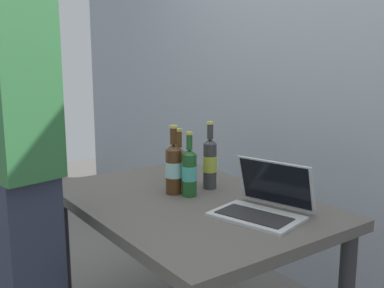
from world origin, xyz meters
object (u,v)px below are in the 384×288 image
beer_bottle_amber (179,165)px  beer_bottle_green (174,167)px  beer_bottle_brown (189,171)px  person_figure (12,167)px  laptop (263,203)px  beer_bottle_dark (210,162)px

beer_bottle_amber → beer_bottle_green: bearing=-44.8°
beer_bottle_amber → beer_bottle_brown: bearing=-17.1°
person_figure → beer_bottle_amber: bearing=95.2°
beer_bottle_brown → beer_bottle_green: size_ratio=0.93×
beer_bottle_brown → beer_bottle_amber: size_ratio=1.04×
laptop → beer_bottle_amber: (-0.52, -0.05, 0.06)m
beer_bottle_amber → beer_bottle_dark: size_ratio=0.88×
beer_bottle_amber → person_figure: person_figure is taller
beer_bottle_amber → beer_bottle_dark: bearing=42.4°
beer_bottle_dark → person_figure: (-0.04, -0.87, 0.09)m
beer_bottle_brown → laptop: bearing=14.3°
laptop → beer_bottle_brown: bearing=-165.7°
laptop → beer_bottle_green: (-0.44, -0.13, 0.08)m
beer_bottle_brown → beer_bottle_green: bearing=-155.7°
laptop → person_figure: size_ratio=0.22×
laptop → beer_bottle_amber: bearing=-174.8°
beer_bottle_dark → person_figure: bearing=-92.6°
beer_bottle_brown → person_figure: bearing=-96.4°
beer_bottle_dark → beer_bottle_green: beer_bottle_dark is taller
person_figure → beer_bottle_green: bearing=89.2°
beer_bottle_amber → laptop: bearing=5.2°
beer_bottle_brown → beer_bottle_green: 0.08m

